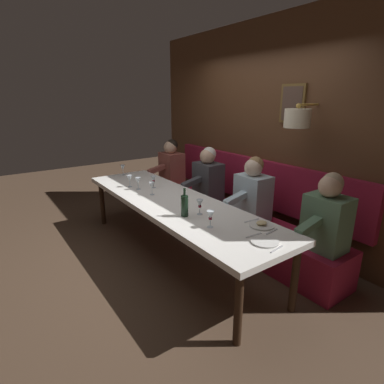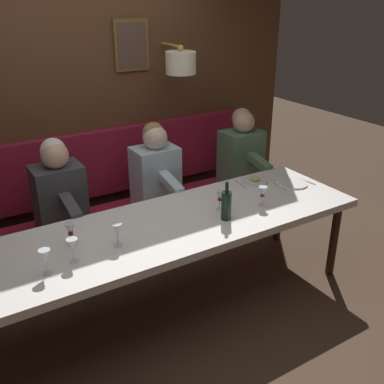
{
  "view_description": "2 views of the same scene",
  "coord_description": "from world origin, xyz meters",
  "px_view_note": "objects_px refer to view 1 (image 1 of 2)",
  "views": [
    {
      "loc": [
        -1.81,
        -2.95,
        1.92
      ],
      "look_at": [
        0.05,
        -0.33,
        0.92
      ],
      "focal_mm": 28.66,
      "sensor_mm": 36.0,
      "label": 1
    },
    {
      "loc": [
        -2.56,
        1.28,
        2.3
      ],
      "look_at": [
        0.05,
        -0.33,
        0.92
      ],
      "focal_mm": 41.94,
      "sensor_mm": 36.0,
      "label": 2
    }
  ],
  "objects_px": {
    "wine_glass_1": "(210,216)",
    "wine_glass_2": "(123,168)",
    "wine_glass_3": "(130,179)",
    "wine_glass_0": "(200,204)",
    "diner_middle": "(208,176)",
    "wine_glass_5": "(138,181)",
    "dining_table": "(173,205)",
    "diner_far": "(171,164)",
    "wine_bottle": "(185,205)",
    "diner_near": "(253,191)",
    "diner_nearest": "(327,215)",
    "wine_glass_6": "(152,186)",
    "wine_glass_4": "(153,180)"
  },
  "relations": [
    {
      "from": "wine_glass_1",
      "to": "wine_glass_2",
      "type": "xyz_separation_m",
      "value": [
        0.14,
        2.38,
        0.0
      ]
    },
    {
      "from": "wine_glass_1",
      "to": "wine_glass_3",
      "type": "xyz_separation_m",
      "value": [
        -0.05,
        1.71,
        0.0
      ]
    },
    {
      "from": "wine_glass_0",
      "to": "wine_glass_2",
      "type": "height_order",
      "value": "same"
    },
    {
      "from": "wine_glass_3",
      "to": "diner_middle",
      "type": "bearing_deg",
      "value": -20.26
    },
    {
      "from": "wine_glass_5",
      "to": "dining_table",
      "type": "bearing_deg",
      "value": -78.75
    },
    {
      "from": "diner_far",
      "to": "wine_glass_5",
      "type": "bearing_deg",
      "value": -141.58
    },
    {
      "from": "wine_bottle",
      "to": "diner_near",
      "type": "bearing_deg",
      "value": 2.55
    },
    {
      "from": "wine_bottle",
      "to": "diner_far",
      "type": "bearing_deg",
      "value": 61.88
    },
    {
      "from": "diner_nearest",
      "to": "wine_bottle",
      "type": "distance_m",
      "value": 1.41
    },
    {
      "from": "wine_glass_6",
      "to": "wine_glass_3",
      "type": "bearing_deg",
      "value": 99.14
    },
    {
      "from": "diner_middle",
      "to": "wine_glass_2",
      "type": "height_order",
      "value": "diner_middle"
    },
    {
      "from": "diner_near",
      "to": "wine_bottle",
      "type": "distance_m",
      "value": 1.05
    },
    {
      "from": "wine_glass_4",
      "to": "dining_table",
      "type": "bearing_deg",
      "value": -96.91
    },
    {
      "from": "diner_near",
      "to": "wine_glass_5",
      "type": "bearing_deg",
      "value": 132.52
    },
    {
      "from": "wine_glass_0",
      "to": "wine_glass_1",
      "type": "height_order",
      "value": "same"
    },
    {
      "from": "diner_middle",
      "to": "wine_glass_3",
      "type": "relative_size",
      "value": 4.82
    },
    {
      "from": "dining_table",
      "to": "wine_glass_4",
      "type": "height_order",
      "value": "wine_glass_4"
    },
    {
      "from": "wine_glass_5",
      "to": "wine_glass_3",
      "type": "bearing_deg",
      "value": 102.56
    },
    {
      "from": "diner_middle",
      "to": "wine_glass_4",
      "type": "distance_m",
      "value": 0.83
    },
    {
      "from": "wine_glass_6",
      "to": "diner_far",
      "type": "bearing_deg",
      "value": 48.93
    },
    {
      "from": "wine_glass_6",
      "to": "wine_bottle",
      "type": "xyz_separation_m",
      "value": [
        -0.07,
        -0.84,
        -0.0
      ]
    },
    {
      "from": "diner_nearest",
      "to": "wine_glass_5",
      "type": "bearing_deg",
      "value": 115.78
    },
    {
      "from": "diner_middle",
      "to": "wine_glass_0",
      "type": "xyz_separation_m",
      "value": [
        -0.89,
        -0.99,
        0.04
      ]
    },
    {
      "from": "diner_far",
      "to": "diner_nearest",
      "type": "bearing_deg",
      "value": -90.0
    },
    {
      "from": "diner_near",
      "to": "diner_far",
      "type": "distance_m",
      "value": 1.91
    },
    {
      "from": "dining_table",
      "to": "wine_glass_0",
      "type": "bearing_deg",
      "value": -90.59
    },
    {
      "from": "dining_table",
      "to": "diner_middle",
      "type": "relative_size",
      "value": 4.09
    },
    {
      "from": "diner_nearest",
      "to": "wine_glass_5",
      "type": "xyz_separation_m",
      "value": [
        -1.01,
        2.1,
        0.04
      ]
    },
    {
      "from": "wine_glass_0",
      "to": "wine_glass_1",
      "type": "distance_m",
      "value": 0.35
    },
    {
      "from": "diner_far",
      "to": "wine_glass_1",
      "type": "bearing_deg",
      "value": -113.37
    },
    {
      "from": "diner_nearest",
      "to": "wine_bottle",
      "type": "height_order",
      "value": "diner_nearest"
    },
    {
      "from": "dining_table",
      "to": "wine_bottle",
      "type": "relative_size",
      "value": 10.8
    },
    {
      "from": "wine_glass_2",
      "to": "wine_glass_5",
      "type": "relative_size",
      "value": 1.0
    },
    {
      "from": "diner_middle",
      "to": "wine_bottle",
      "type": "bearing_deg",
      "value": -137.97
    },
    {
      "from": "diner_middle",
      "to": "wine_glass_1",
      "type": "distance_m",
      "value": 1.66
    },
    {
      "from": "diner_near",
      "to": "wine_glass_3",
      "type": "height_order",
      "value": "diner_near"
    },
    {
      "from": "wine_glass_0",
      "to": "wine_glass_2",
      "type": "xyz_separation_m",
      "value": [
        0.03,
        2.05,
        0.0
      ]
    },
    {
      "from": "wine_glass_0",
      "to": "dining_table",
      "type": "bearing_deg",
      "value": 89.41
    },
    {
      "from": "dining_table",
      "to": "diner_middle",
      "type": "xyz_separation_m",
      "value": [
        0.88,
        0.45,
        0.13
      ]
    },
    {
      "from": "wine_glass_1",
      "to": "diner_nearest",
      "type": "bearing_deg",
      "value": -29.45
    },
    {
      "from": "wine_glass_6",
      "to": "wine_glass_5",
      "type": "bearing_deg",
      "value": 97.16
    },
    {
      "from": "wine_glass_2",
      "to": "wine_glass_5",
      "type": "distance_m",
      "value": 0.87
    },
    {
      "from": "wine_glass_1",
      "to": "wine_glass_6",
      "type": "distance_m",
      "value": 1.21
    },
    {
      "from": "diner_middle",
      "to": "diner_nearest",
      "type": "bearing_deg",
      "value": -90.0
    },
    {
      "from": "diner_nearest",
      "to": "wine_glass_4",
      "type": "bearing_deg",
      "value": 111.59
    },
    {
      "from": "diner_near",
      "to": "diner_middle",
      "type": "bearing_deg",
      "value": 90.0
    },
    {
      "from": "diner_middle",
      "to": "diner_far",
      "type": "distance_m",
      "value": 1.01
    },
    {
      "from": "wine_glass_2",
      "to": "wine_bottle",
      "type": "relative_size",
      "value": 0.55
    },
    {
      "from": "dining_table",
      "to": "wine_glass_6",
      "type": "relative_size",
      "value": 19.75
    },
    {
      "from": "diner_nearest",
      "to": "wine_glass_6",
      "type": "relative_size",
      "value": 4.82
    }
  ]
}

